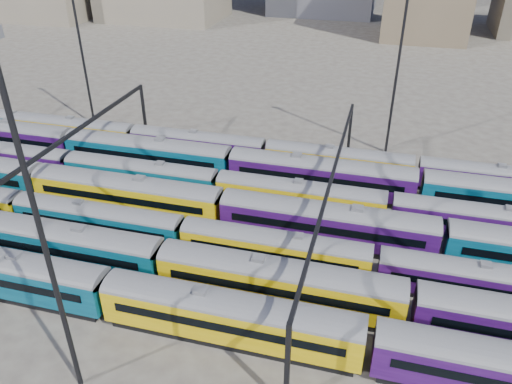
% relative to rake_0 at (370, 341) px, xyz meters
% --- Properties ---
extents(ground, '(500.00, 500.00, 0.00)m').
position_rel_rake_0_xyz_m(ground, '(-15.19, 15.00, -2.78)').
color(ground, '#423D38').
rests_on(ground, ground).
extents(rake_0, '(128.60, 3.14, 5.29)m').
position_rel_rake_0_xyz_m(rake_0, '(0.00, 0.00, 0.00)').
color(rake_0, black).
rests_on(rake_0, ground).
extents(rake_1, '(130.26, 3.18, 5.36)m').
position_rel_rake_0_xyz_m(rake_1, '(2.92, 5.00, 0.04)').
color(rake_1, black).
rests_on(rake_1, ground).
extents(rake_2, '(130.96, 2.74, 4.59)m').
position_rel_rake_0_xyz_m(rake_2, '(-9.53, 10.00, -0.36)').
color(rake_2, black).
rests_on(rake_2, ground).
extents(rake_3, '(111.06, 3.25, 5.49)m').
position_rel_rake_0_xyz_m(rake_3, '(-27.63, 15.00, 0.11)').
color(rake_3, black).
rests_on(rake_3, ground).
extents(rake_4, '(96.56, 2.83, 4.76)m').
position_rel_rake_0_xyz_m(rake_4, '(-8.99, 20.00, -0.28)').
color(rake_4, black).
rests_on(rake_4, ground).
extents(rake_5, '(134.45, 3.28, 5.53)m').
position_rel_rake_0_xyz_m(rake_5, '(-18.68, 25.00, 0.13)').
color(rake_5, black).
rests_on(rake_5, ground).
extents(rake_6, '(132.78, 2.78, 4.66)m').
position_rel_rake_0_xyz_m(rake_6, '(-5.94, 30.00, -0.33)').
color(rake_6, black).
rests_on(rake_6, ground).
extents(gantry_1, '(0.35, 40.35, 8.03)m').
position_rel_rake_0_xyz_m(gantry_1, '(-35.19, 15.00, 4.01)').
color(gantry_1, black).
rests_on(gantry_1, ground).
extents(gantry_2, '(0.35, 40.35, 8.03)m').
position_rel_rake_0_xyz_m(gantry_2, '(-5.19, 15.00, 4.01)').
color(gantry_2, black).
rests_on(gantry_2, ground).
extents(mast_1, '(1.40, 0.50, 25.60)m').
position_rel_rake_0_xyz_m(mast_1, '(-45.19, 37.00, 11.19)').
color(mast_1, black).
rests_on(mast_1, ground).
extents(mast_2, '(1.40, 0.50, 25.60)m').
position_rel_rake_0_xyz_m(mast_2, '(-20.19, -7.00, 11.19)').
color(mast_2, black).
rests_on(mast_2, ground).
extents(mast_3, '(1.40, 0.50, 25.60)m').
position_rel_rake_0_xyz_m(mast_3, '(-0.19, 39.00, 11.19)').
color(mast_3, black).
rests_on(mast_3, ground).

